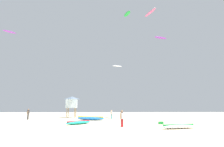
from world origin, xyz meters
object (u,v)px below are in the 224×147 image
Objects in this scene: kite_aloft_2 at (117,66)px; kite_aloft_3 at (161,38)px; kite_grounded_mid at (90,118)px; kite_aloft_0 at (150,13)px; kite_grounded_far at (179,126)px; cooler_box at (161,123)px; kite_aloft_1 at (127,14)px; kite_aloft_4 at (9,32)px; lifeguard_tower at (72,102)px; person_foreground at (122,117)px; person_midground at (28,113)px; kite_grounded_near at (79,123)px; person_right at (122,115)px; person_left at (112,114)px.

kite_aloft_2 is 0.82× the size of kite_aloft_3.
kite_aloft_0 is at bearing 18.24° from kite_grounded_mid.
kite_grounded_far reaches higher than cooler_box.
kite_aloft_0 reaches higher than kite_aloft_3.
kite_aloft_1 reaches higher than kite_aloft_4.
kite_aloft_3 is at bearing 22.86° from lifeguard_tower.
kite_aloft_4 is at bearing 168.95° from kite_grounded_mid.
kite_grounded_far is at bearing 23.29° from person_foreground.
kite_aloft_2 is at bearing -130.97° from person_midground.
kite_aloft_2 is at bearing 77.12° from kite_grounded_near.
person_right reaches higher than kite_grounded_mid.
kite_aloft_1 is at bearing 121.76° from person_foreground.
lifeguard_tower is 22.85m from kite_aloft_2.
person_midground is at bearing -140.55° from lifeguard_tower.
kite_aloft_4 reaches higher than person_midground.
kite_aloft_2 is (10.36, 17.04, 11.15)m from lifeguard_tower.
person_right is at bearing -38.41° from kite_grounded_mid.
kite_aloft_0 is 1.76× the size of kite_aloft_4.
kite_aloft_3 is 1.80× the size of kite_aloft_4.
person_left is at bearing 66.92° from kite_grounded_near.
kite_aloft_4 is (-19.82, 13.59, 15.05)m from person_foreground.
kite_aloft_0 reaches higher than kite_grounded_mid.
kite_aloft_2 is (2.59, 20.48, 13.31)m from person_left.
person_left is at bearing -97.22° from kite_aloft_2.
kite_grounded_far is (9.51, -12.33, -0.07)m from kite_grounded_mid.
kite_grounded_near is 0.86× the size of kite_grounded_far.
kite_aloft_3 is at bearing -35.86° from kite_aloft_2.
kite_aloft_3 reaches higher than person_midground.
kite_aloft_0 is 21.86m from kite_aloft_2.
person_foreground is 11.31m from kite_grounded_mid.
person_left is 26.81m from kite_aloft_3.
kite_grounded_near is 35.57m from kite_aloft_3.
kite_aloft_2 is (7.10, 31.05, 13.99)m from kite_grounded_near.
person_foreground is at bearing -149.66° from cooler_box.
person_foreground reaches higher than kite_grounded_near.
kite_aloft_0 reaches higher than person_right.
kite_grounded_mid is at bearing 153.09° from person_foreground.
lifeguard_tower is (-13.73, 19.16, 2.84)m from kite_grounded_far.
kite_aloft_2 is at bearing 75.57° from kite_grounded_mid.
kite_aloft_1 is at bearing -87.42° from kite_aloft_2.
kite_aloft_4 is at bearing -161.95° from lifeguard_tower.
kite_grounded_mid is 23.11m from kite_aloft_1.
person_foreground is at bearing 161.46° from kite_grounded_far.
lifeguard_tower is 28.96m from kite_aloft_3.
kite_grounded_near is at bearing 178.08° from cooler_box.
kite_aloft_2 is (2.05, 34.38, 13.21)m from person_foreground.
kite_aloft_3 is (8.02, 23.39, 20.15)m from cooler_box.
kite_aloft_3 reaches higher than person_foreground.
cooler_box is at bearing -46.92° from lifeguard_tower.
kite_grounded_mid is 1.27× the size of kite_aloft_3.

